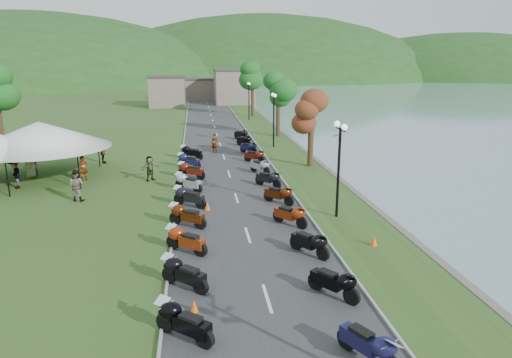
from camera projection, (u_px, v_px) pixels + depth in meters
name	position (u px, v px, depth m)	size (l,w,h in m)	color
road	(220.00, 144.00, 44.80)	(7.00, 120.00, 0.02)	#3A3A3C
hills_backdrop	(199.00, 78.00, 198.11)	(360.00, 120.00, 76.00)	#285621
far_building	(196.00, 89.00, 87.02)	(18.00, 16.00, 5.00)	#79695E
moto_row_left	(188.00, 228.00, 21.24)	(2.60, 37.60, 1.10)	#331411
moto_row_right	(277.00, 194.00, 26.44)	(2.60, 45.79, 1.10)	#331411
vendor_tent_main	(41.00, 150.00, 31.68)	(6.32, 6.32, 4.00)	silver
tree_lakeside	(311.00, 125.00, 34.93)	(2.34, 2.34, 6.49)	#206B23
pedestrian_a	(85.00, 180.00, 31.60)	(0.64, 0.47, 1.75)	slate
pedestrian_b	(78.00, 201.00, 27.11)	(0.92, 0.51, 1.90)	slate
pedestrian_c	(17.00, 188.00, 29.66)	(1.28, 0.53, 1.98)	slate
traffic_cone_near	(194.00, 306.00, 15.14)	(0.29, 0.29, 0.45)	#F2590C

